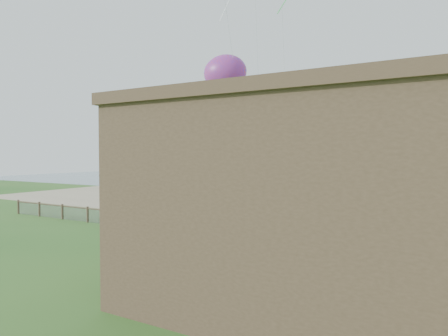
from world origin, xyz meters
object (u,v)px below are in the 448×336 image
(motel, at_px, (360,207))
(chainlink_fence, at_px, (180,226))
(octopus_kite, at_px, (225,96))
(picnic_table, at_px, (264,247))

(motel, bearing_deg, chainlink_fence, 151.70)
(octopus_kite, bearing_deg, picnic_table, -71.86)
(motel, relative_size, picnic_table, 8.66)
(chainlink_fence, height_order, octopus_kite, octopus_kite)
(picnic_table, xyz_separation_m, octopus_kite, (-8.65, 10.74, 10.06))
(motel, xyz_separation_m, octopus_kite, (-14.55, 15.63, 6.92))
(motel, relative_size, octopus_kite, 1.93)
(motel, height_order, octopus_kite, octopus_kite)
(octopus_kite, bearing_deg, motel, -67.75)
(picnic_table, distance_m, octopus_kite, 17.07)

